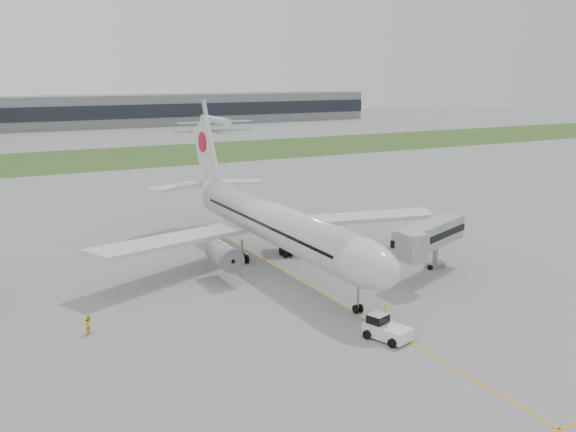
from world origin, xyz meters
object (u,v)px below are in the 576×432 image
airliner (271,221)px  pushback_tug (385,328)px  jet_bridge (427,237)px  ground_crew_near (385,311)px

airliner → pushback_tug: (-1.41, -26.40, -4.67)m
pushback_tug → jet_bridge: (15.66, 13.00, 3.87)m
airliner → pushback_tug: 26.85m
airliner → jet_bridge: airliner is taller
pushback_tug → jet_bridge: bearing=21.4°
airliner → ground_crew_near: 22.97m
pushback_tug → jet_bridge: jet_bridge is taller
pushback_tug → ground_crew_near: size_ratio=2.88×
airliner → pushback_tug: airliner is taller
airliner → jet_bridge: size_ratio=3.96×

